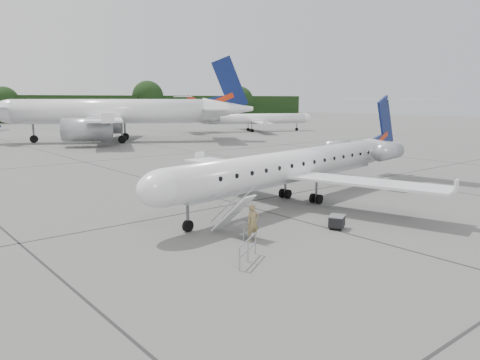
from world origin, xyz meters
TOP-DOWN VIEW (x-y plane):
  - ground at (0.00, 0.00)m, footprint 320.00×320.00m
  - main_regional_jet at (-1.92, 3.58)m, footprint 30.61×24.03m
  - airstair at (-9.79, 0.13)m, footprint 1.20×2.50m
  - passenger at (-9.59, -1.20)m, footprint 0.74×0.55m
  - safety_railing at (-11.78, -3.41)m, footprint 1.92×1.22m
  - baggage_cart at (-4.62, -2.46)m, footprint 1.16×1.09m
  - bg_narrowbody at (7.97, 54.06)m, footprint 47.04×43.35m
  - bg_regional_right at (42.04, 57.55)m, footprint 34.84×30.76m

SIDE VIEW (x-z plane):
  - ground at x=0.00m, z-range 0.00..0.00m
  - baggage_cart at x=-4.62m, z-range 0.00..0.80m
  - safety_railing at x=-11.78m, z-range 0.00..1.00m
  - passenger at x=-9.59m, z-range 0.00..1.84m
  - airstair at x=-9.79m, z-range 0.00..2.24m
  - main_regional_jet at x=-1.92m, z-range 0.00..7.16m
  - bg_regional_right at x=42.04m, z-range 0.00..7.57m
  - bg_narrowbody at x=7.97m, z-range 0.00..13.75m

